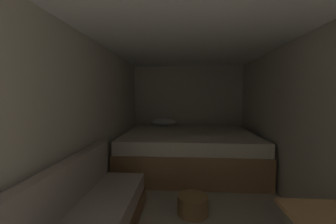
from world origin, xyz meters
TOP-DOWN VIEW (x-y plane):
  - ground_plane at (0.00, 1.96)m, footprint 6.96×6.96m
  - wall_back at (0.00, 4.46)m, footprint 2.58×0.05m
  - wall_left at (-1.27, 1.96)m, footprint 0.05×4.96m
  - wall_right at (1.27, 1.96)m, footprint 0.05×4.96m
  - ceiling_slab at (0.00, 1.96)m, footprint 2.58×4.96m
  - bed at (-0.01, 3.47)m, footprint 2.36×1.85m
  - wicker_basket at (-0.00, 1.98)m, footprint 0.36×0.36m

SIDE VIEW (x-z plane):
  - ground_plane at x=0.00m, z-range 0.00..0.00m
  - wicker_basket at x=0.00m, z-range 0.00..0.22m
  - bed at x=-0.01m, z-range -0.09..0.79m
  - wall_back at x=0.00m, z-range 0.00..2.07m
  - wall_left at x=-1.27m, z-range 0.00..2.07m
  - wall_right at x=1.27m, z-range 0.00..2.07m
  - ceiling_slab at x=0.00m, z-range 2.07..2.12m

